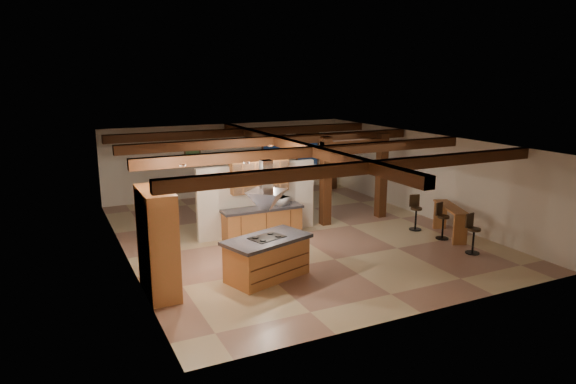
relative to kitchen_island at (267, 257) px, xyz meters
name	(u,v)px	position (x,y,z in m)	size (l,w,h in m)	color
ground	(294,234)	(2.13, 2.85, -0.52)	(12.00, 12.00, 0.00)	#CBB487
room_walls	(294,178)	(2.13, 2.85, 1.26)	(12.00, 12.00, 12.00)	beige
ceiling_beams	(294,146)	(2.13, 2.85, 2.24)	(10.00, 12.00, 0.28)	#402210
timber_posts	(355,169)	(4.63, 3.35, 1.24)	(2.50, 0.30, 2.90)	#402210
partition_wall	(257,199)	(1.13, 3.35, 0.58)	(3.80, 0.18, 2.20)	beige
pantry_cabinet	(158,242)	(-2.53, 0.25, 0.68)	(0.67, 1.60, 2.40)	#AD5C38
back_counter	(262,222)	(1.13, 2.96, -0.04)	(2.50, 0.66, 0.94)	#AD5C38
upper_display_cabinet	(259,176)	(1.13, 3.17, 1.33)	(1.80, 0.36, 0.95)	#AD5C38
range_hood	(267,207)	(0.00, 0.00, 1.26)	(1.10, 1.10, 1.40)	silver
back_windows	(291,154)	(4.93, 8.79, 0.98)	(2.70, 0.07, 1.70)	#402210
framed_art	(193,156)	(0.63, 8.79, 1.18)	(0.65, 0.05, 0.85)	#402210
recessed_cans	(236,157)	(-0.40, 0.92, 2.35)	(3.16, 2.46, 0.03)	silver
kitchen_island	(267,257)	(0.00, 0.00, 0.00)	(2.32, 1.69, 1.03)	#AD5C38
dining_table	(267,205)	(2.36, 5.49, -0.23)	(1.67, 0.93, 0.59)	#3C170F
sofa	(282,185)	(4.30, 8.30, -0.25)	(1.87, 0.73, 0.55)	black
microwave	(282,201)	(1.78, 2.96, 0.54)	(0.45, 0.30, 0.25)	silver
bar_counter	(450,216)	(6.31, 0.59, 0.12)	(1.08, 1.84, 0.94)	#AD5C38
side_table	(330,182)	(6.43, 8.01, -0.25)	(0.44, 0.44, 0.55)	#402210
table_lamp	(330,171)	(6.43, 8.01, 0.24)	(0.26, 0.26, 0.30)	black
bar_stool_a	(473,234)	(5.80, -0.84, 0.04)	(0.39, 0.40, 1.10)	black
bar_stool_b	(442,221)	(5.94, 0.52, 0.04)	(0.40, 0.41, 1.09)	black
bar_stool_c	(416,212)	(5.82, 1.60, 0.05)	(0.40, 0.41, 1.11)	black
dining_chairs	(267,197)	(2.36, 5.49, 0.08)	(1.98, 1.98, 1.17)	#402210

